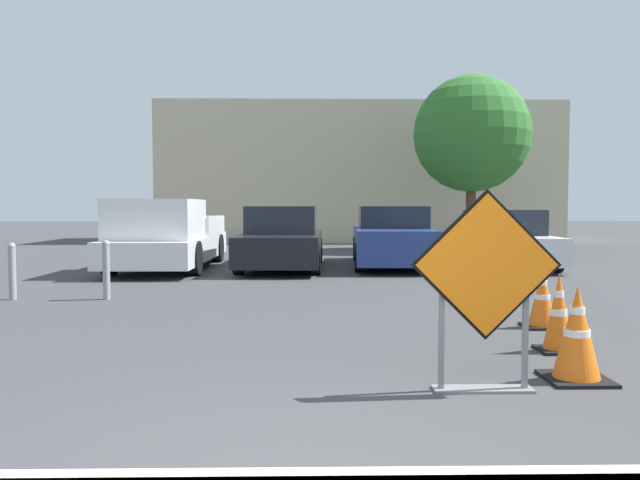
% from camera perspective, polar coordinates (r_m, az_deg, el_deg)
% --- Properties ---
extents(ground_plane, '(96.00, 96.00, 0.00)m').
position_cam_1_polar(ground_plane, '(13.04, -2.19, -3.28)').
color(ground_plane, '#3D3D3F').
extents(road_closed_sign, '(1.17, 0.20, 1.58)m').
position_cam_1_polar(road_closed_sign, '(4.99, 14.91, -3.67)').
color(road_closed_sign, black).
rests_on(road_closed_sign, ground_plane).
extents(traffic_cone_nearest, '(0.52, 0.52, 0.80)m').
position_cam_1_polar(traffic_cone_nearest, '(5.64, 22.44, -7.97)').
color(traffic_cone_nearest, black).
rests_on(traffic_cone_nearest, ground_plane).
extents(traffic_cone_second, '(0.39, 0.39, 0.79)m').
position_cam_1_polar(traffic_cone_second, '(6.68, 20.98, -6.27)').
color(traffic_cone_second, black).
rests_on(traffic_cone_second, ground_plane).
extents(traffic_cone_third, '(0.43, 0.43, 0.73)m').
position_cam_1_polar(traffic_cone_third, '(7.92, 19.66, -5.00)').
color(traffic_cone_third, black).
rests_on(traffic_cone_third, ground_plane).
extents(pickup_truck, '(2.02, 5.38, 1.60)m').
position_cam_1_polar(pickup_truck, '(14.69, -13.91, 0.15)').
color(pickup_truck, silver).
rests_on(pickup_truck, ground_plane).
extents(parked_car_nearest, '(1.96, 4.54, 1.45)m').
position_cam_1_polar(parked_car_nearest, '(14.61, -3.47, 0.01)').
color(parked_car_nearest, black).
rests_on(parked_car_nearest, ground_plane).
extents(parked_car_second, '(2.08, 4.80, 1.45)m').
position_cam_1_polar(parked_car_second, '(15.24, 6.62, 0.18)').
color(parked_car_second, navy).
rests_on(parked_car_second, ground_plane).
extents(parked_car_third, '(2.00, 4.20, 1.36)m').
position_cam_1_polar(parked_car_third, '(15.59, 16.44, -0.06)').
color(parked_car_third, silver).
rests_on(parked_car_third, ground_plane).
extents(bollard_nearest, '(0.12, 0.12, 0.92)m').
position_cam_1_polar(bollard_nearest, '(10.24, -18.96, -2.45)').
color(bollard_nearest, gray).
rests_on(bollard_nearest, ground_plane).
extents(bollard_second, '(0.12, 0.12, 0.89)m').
position_cam_1_polar(bollard_second, '(10.77, -26.32, -2.43)').
color(bollard_second, gray).
rests_on(bollard_second, ground_plane).
extents(building_facade_backdrop, '(16.14, 5.00, 5.58)m').
position_cam_1_polar(building_facade_backdrop, '(26.80, 3.40, 5.96)').
color(building_facade_backdrop, beige).
rests_on(building_facade_backdrop, ground_plane).
extents(street_tree_behind_lot, '(3.81, 3.81, 5.73)m').
position_cam_1_polar(street_tree_behind_lot, '(21.28, 13.70, 9.39)').
color(street_tree_behind_lot, '#513823').
rests_on(street_tree_behind_lot, ground_plane).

